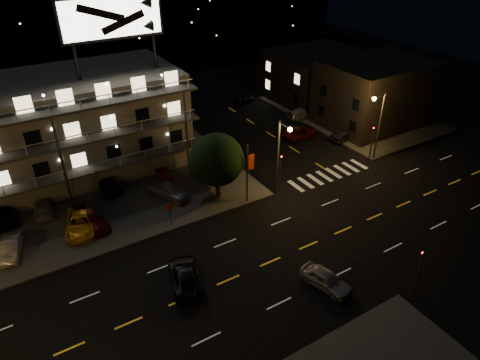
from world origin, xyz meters
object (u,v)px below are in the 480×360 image
lot_car_2 (80,222)px  lot_car_4 (170,190)px  tree (216,161)px  side_car_0 (345,135)px  lot_car_7 (43,207)px  road_car_east (326,280)px  road_car_west (185,275)px

lot_car_2 → lot_car_4: (8.92, 0.69, 0.04)m
lot_car_4 → tree: bearing=-55.6°
side_car_0 → tree: bearing=93.6°
tree → lot_car_7: size_ratio=1.61×
tree → lot_car_2: (-13.02, 1.75, -3.33)m
tree → road_car_east: bearing=-85.7°
road_car_east → road_car_west: bearing=132.6°
lot_car_2 → lot_car_7: (-2.40, 4.51, -0.10)m
lot_car_4 → road_car_east: size_ratio=1.07×
lot_car_7 → road_car_west: lot_car_7 is taller
tree → lot_car_7: bearing=157.9°
lot_car_7 → side_car_0: (35.61, -3.05, -0.08)m
tree → lot_car_7: tree is taller
road_car_west → road_car_east: bearing=162.3°
lot_car_2 → lot_car_4: size_ratio=1.17×
side_car_0 → lot_car_4: bearing=86.3°
lot_car_4 → road_car_west: (-3.69, -11.48, -0.22)m
lot_car_4 → lot_car_7: 11.95m
tree → lot_car_2: 13.55m
tree → lot_car_2: bearing=172.3°
lot_car_7 → lot_car_2: bearing=126.1°
lot_car_7 → road_car_east: 26.96m
tree → side_car_0: bearing=9.1°
lot_car_4 → side_car_0: lot_car_4 is taller
lot_car_2 → lot_car_4: bearing=19.9°
lot_car_7 → side_car_0: lot_car_7 is taller
lot_car_7 → road_car_east: size_ratio=1.02×
road_car_east → lot_car_2: bearing=116.6°
lot_car_2 → road_car_west: size_ratio=1.05×
side_car_0 → road_car_east: 26.39m
side_car_0 → road_car_west: same height
tree → road_car_east: size_ratio=1.64×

